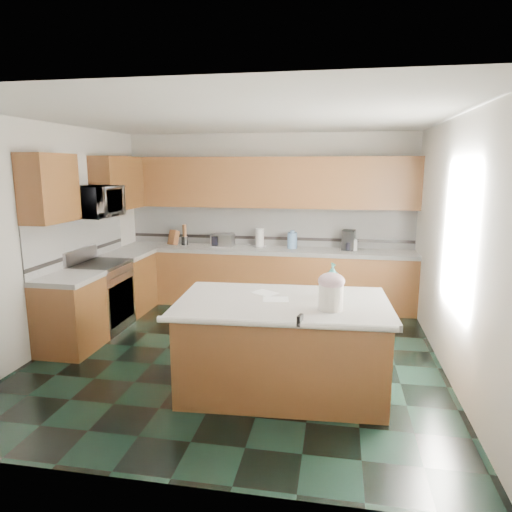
% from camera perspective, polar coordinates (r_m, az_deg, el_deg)
% --- Properties ---
extents(floor, '(4.60, 4.60, 0.00)m').
position_cam_1_polar(floor, '(5.54, -2.22, -12.10)').
color(floor, black).
rests_on(floor, ground).
extents(ceiling, '(4.60, 4.60, 0.00)m').
position_cam_1_polar(ceiling, '(5.11, -2.46, 16.93)').
color(ceiling, white).
rests_on(ceiling, ground).
extents(wall_back, '(4.60, 0.04, 2.70)m').
position_cam_1_polar(wall_back, '(7.42, 1.56, 4.67)').
color(wall_back, silver).
rests_on(wall_back, ground).
extents(wall_front, '(4.60, 0.04, 2.70)m').
position_cam_1_polar(wall_front, '(2.99, -12.04, -5.29)').
color(wall_front, silver).
rests_on(wall_front, ground).
extents(wall_left, '(0.04, 4.60, 2.70)m').
position_cam_1_polar(wall_left, '(6.09, -24.18, 2.29)').
color(wall_left, silver).
rests_on(wall_left, ground).
extents(wall_right, '(0.04, 4.60, 2.70)m').
position_cam_1_polar(wall_right, '(5.18, 23.61, 0.94)').
color(wall_right, silver).
rests_on(wall_right, ground).
extents(back_base_cab, '(4.60, 0.60, 0.86)m').
position_cam_1_polar(back_base_cab, '(7.27, 1.14, -2.83)').
color(back_base_cab, '#311C0B').
rests_on(back_base_cab, ground).
extents(back_countertop, '(4.60, 0.64, 0.06)m').
position_cam_1_polar(back_countertop, '(7.17, 1.15, 0.74)').
color(back_countertop, white).
rests_on(back_countertop, back_base_cab).
extents(back_upper_cab, '(4.60, 0.33, 0.78)m').
position_cam_1_polar(back_upper_cab, '(7.19, 1.36, 9.19)').
color(back_upper_cab, '#311C0B').
rests_on(back_upper_cab, wall_back).
extents(back_backsplash, '(4.60, 0.02, 0.63)m').
position_cam_1_polar(back_backsplash, '(7.40, 1.52, 3.76)').
color(back_backsplash, silver).
rests_on(back_backsplash, back_countertop).
extents(back_accent_band, '(4.60, 0.01, 0.05)m').
position_cam_1_polar(back_accent_band, '(7.42, 1.50, 2.26)').
color(back_accent_band, black).
rests_on(back_accent_band, back_countertop).
extents(left_base_cab_rear, '(0.60, 0.82, 0.86)m').
position_cam_1_polar(left_base_cab_rear, '(7.20, -15.74, -3.39)').
color(left_base_cab_rear, '#311C0B').
rests_on(left_base_cab_rear, ground).
extents(left_counter_rear, '(0.64, 0.82, 0.06)m').
position_cam_1_polar(left_counter_rear, '(7.10, -15.93, 0.21)').
color(left_counter_rear, white).
rests_on(left_counter_rear, left_base_cab_rear).
extents(left_base_cab_front, '(0.60, 0.72, 0.86)m').
position_cam_1_polar(left_base_cab_front, '(5.92, -22.20, -6.94)').
color(left_base_cab_front, '#311C0B').
rests_on(left_base_cab_front, ground).
extents(left_counter_front, '(0.64, 0.72, 0.06)m').
position_cam_1_polar(left_counter_front, '(5.80, -22.53, -2.61)').
color(left_counter_front, white).
rests_on(left_counter_front, left_base_cab_front).
extents(left_backsplash, '(0.02, 2.30, 0.63)m').
position_cam_1_polar(left_backsplash, '(6.55, -21.19, 2.05)').
color(left_backsplash, silver).
rests_on(left_backsplash, wall_left).
extents(left_accent_band, '(0.01, 2.30, 0.05)m').
position_cam_1_polar(left_accent_band, '(6.57, -21.02, 0.37)').
color(left_accent_band, black).
rests_on(left_accent_band, wall_left).
extents(left_upper_cab_rear, '(0.33, 1.09, 0.78)m').
position_cam_1_polar(left_upper_cab_rear, '(7.17, -16.89, 8.71)').
color(left_upper_cab_rear, '#311C0B').
rests_on(left_upper_cab_rear, wall_left).
extents(left_upper_cab_front, '(0.33, 0.72, 0.78)m').
position_cam_1_polar(left_upper_cab_front, '(5.74, -24.46, 7.72)').
color(left_upper_cab_front, '#311C0B').
rests_on(left_upper_cab_front, wall_left).
extents(range_body, '(0.60, 0.76, 0.88)m').
position_cam_1_polar(range_body, '(6.52, -18.75, -4.97)').
color(range_body, '#B7B7BC').
rests_on(range_body, ground).
extents(range_oven_door, '(0.02, 0.68, 0.55)m').
position_cam_1_polar(range_oven_door, '(6.40, -16.45, -5.51)').
color(range_oven_door, black).
rests_on(range_oven_door, range_body).
extents(range_cooktop, '(0.62, 0.78, 0.04)m').
position_cam_1_polar(range_cooktop, '(6.42, -19.01, -1.02)').
color(range_cooktop, black).
rests_on(range_cooktop, range_body).
extents(range_handle, '(0.02, 0.66, 0.02)m').
position_cam_1_polar(range_handle, '(6.29, -16.39, -2.21)').
color(range_handle, '#B7B7BC').
rests_on(range_handle, range_body).
extents(range_backguard, '(0.06, 0.76, 0.18)m').
position_cam_1_polar(range_backguard, '(6.52, -21.07, 0.11)').
color(range_backguard, '#B7B7BC').
rests_on(range_backguard, range_body).
extents(microwave, '(0.50, 0.73, 0.41)m').
position_cam_1_polar(microwave, '(6.30, -19.49, 6.40)').
color(microwave, '#B7B7BC').
rests_on(microwave, wall_left).
extents(island_base, '(1.97, 1.20, 0.86)m').
position_cam_1_polar(island_base, '(4.57, 3.33, -11.44)').
color(island_base, '#311C0B').
rests_on(island_base, ground).
extents(island_top, '(2.08, 1.30, 0.06)m').
position_cam_1_polar(island_top, '(4.41, 3.39, -5.92)').
color(island_top, white).
rests_on(island_top, island_base).
extents(island_bullnose, '(2.02, 0.17, 0.06)m').
position_cam_1_polar(island_bullnose, '(3.85, 2.32, -8.49)').
color(island_bullnose, white).
rests_on(island_bullnose, island_base).
extents(treat_jar, '(0.23, 0.23, 0.23)m').
position_cam_1_polar(treat_jar, '(4.14, 9.34, -5.11)').
color(treat_jar, white).
rests_on(treat_jar, island_top).
extents(treat_jar_lid, '(0.24, 0.24, 0.15)m').
position_cam_1_polar(treat_jar_lid, '(4.10, 9.41, -3.09)').
color(treat_jar_lid, beige).
rests_on(treat_jar_lid, treat_jar).
extents(treat_jar_knob, '(0.08, 0.03, 0.03)m').
position_cam_1_polar(treat_jar_knob, '(4.09, 9.43, -2.41)').
color(treat_jar_knob, tan).
rests_on(treat_jar_knob, treat_jar_lid).
extents(treat_jar_knob_end_l, '(0.04, 0.04, 0.04)m').
position_cam_1_polar(treat_jar_knob_end_l, '(4.09, 8.88, -2.39)').
color(treat_jar_knob_end_l, tan).
rests_on(treat_jar_knob_end_l, treat_jar_lid).
extents(treat_jar_knob_end_r, '(0.04, 0.04, 0.04)m').
position_cam_1_polar(treat_jar_knob_end_r, '(4.09, 9.98, -2.43)').
color(treat_jar_knob_end_r, tan).
rests_on(treat_jar_knob_end_r, treat_jar_lid).
extents(soap_bottle_island, '(0.17, 0.17, 0.34)m').
position_cam_1_polar(soap_bottle_island, '(4.50, 9.51, -3.05)').
color(soap_bottle_island, teal).
rests_on(soap_bottle_island, island_top).
extents(paper_sheet_a, '(0.27, 0.22, 0.00)m').
position_cam_1_polar(paper_sheet_a, '(4.43, 2.49, -5.42)').
color(paper_sheet_a, white).
rests_on(paper_sheet_a, island_top).
extents(paper_sheet_b, '(0.30, 0.28, 0.00)m').
position_cam_1_polar(paper_sheet_b, '(4.65, 1.13, -4.61)').
color(paper_sheet_b, white).
rests_on(paper_sheet_b, island_top).
extents(clamp_body, '(0.05, 0.10, 0.09)m').
position_cam_1_polar(clamp_body, '(3.83, 5.51, -7.98)').
color(clamp_body, black).
rests_on(clamp_body, island_top).
extents(clamp_handle, '(0.02, 0.07, 0.02)m').
position_cam_1_polar(clamp_handle, '(3.79, 5.43, -8.55)').
color(clamp_handle, black).
rests_on(clamp_handle, island_top).
extents(knife_block, '(0.19, 0.21, 0.26)m').
position_cam_1_polar(knife_block, '(7.58, -10.26, 2.27)').
color(knife_block, '#472814').
rests_on(knife_block, back_countertop).
extents(utensil_crock, '(0.11, 0.11, 0.14)m').
position_cam_1_polar(utensil_crock, '(7.56, -8.91, 1.89)').
color(utensil_crock, black).
rests_on(utensil_crock, back_countertop).
extents(utensil_bundle, '(0.06, 0.06, 0.20)m').
position_cam_1_polar(utensil_bundle, '(7.53, -8.94, 3.15)').
color(utensil_bundle, '#472814').
rests_on(utensil_bundle, utensil_crock).
extents(toaster_oven, '(0.35, 0.24, 0.20)m').
position_cam_1_polar(toaster_oven, '(7.34, -4.20, 1.98)').
color(toaster_oven, '#B7B7BC').
rests_on(toaster_oven, back_countertop).
extents(toaster_oven_door, '(0.30, 0.01, 0.16)m').
position_cam_1_polar(toaster_oven_door, '(7.23, -4.42, 1.84)').
color(toaster_oven_door, black).
rests_on(toaster_oven_door, toaster_oven).
extents(paper_towel, '(0.13, 0.13, 0.30)m').
position_cam_1_polar(paper_towel, '(7.25, 0.48, 2.29)').
color(paper_towel, white).
rests_on(paper_towel, back_countertop).
extents(paper_towel_base, '(0.20, 0.20, 0.01)m').
position_cam_1_polar(paper_towel_base, '(7.28, 0.48, 1.19)').
color(paper_towel_base, '#B7B7BC').
rests_on(paper_towel_base, back_countertop).
extents(water_jug, '(0.15, 0.15, 0.25)m').
position_cam_1_polar(water_jug, '(7.15, 4.55, 1.93)').
color(water_jug, '#5981B0').
rests_on(water_jug, back_countertop).
extents(water_jug_neck, '(0.07, 0.07, 0.04)m').
position_cam_1_polar(water_jug_neck, '(7.13, 4.57, 3.07)').
color(water_jug_neck, '#5981B0').
rests_on(water_jug_neck, water_jug).
extents(coffee_maker, '(0.21, 0.23, 0.31)m').
position_cam_1_polar(coffee_maker, '(7.13, 11.50, 1.97)').
color(coffee_maker, black).
rests_on(coffee_maker, back_countertop).
extents(coffee_carafe, '(0.13, 0.13, 0.13)m').
position_cam_1_polar(coffee_carafe, '(7.10, 11.48, 1.19)').
color(coffee_carafe, black).
rests_on(coffee_carafe, back_countertop).
extents(soap_bottle_back, '(0.13, 0.14, 0.26)m').
position_cam_1_polar(soap_bottle_back, '(7.11, 12.00, 1.70)').
color(soap_bottle_back, white).
rests_on(soap_bottle_back, back_countertop).
extents(soap_back_cap, '(0.02, 0.02, 0.03)m').
position_cam_1_polar(soap_back_cap, '(7.09, 12.05, 2.84)').
color(soap_back_cap, red).
rests_on(soap_back_cap, soap_bottle_back).
extents(window_light_proxy, '(0.02, 1.40, 1.10)m').
position_cam_1_polar(window_light_proxy, '(4.96, 23.92, 2.26)').
color(window_light_proxy, white).
rests_on(window_light_proxy, wall_right).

